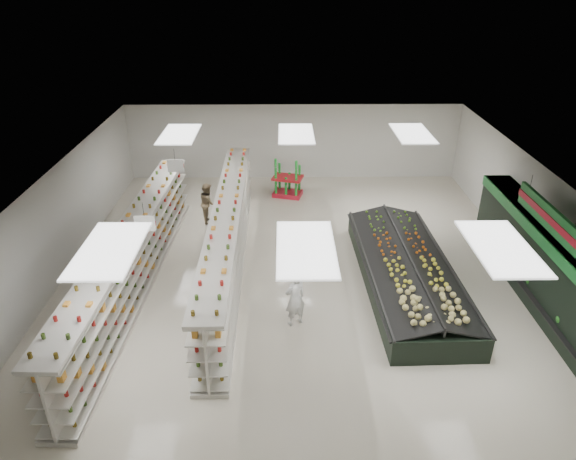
{
  "coord_description": "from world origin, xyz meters",
  "views": [
    {
      "loc": [
        -0.46,
        -13.11,
        8.3
      ],
      "look_at": [
        -0.31,
        0.68,
        1.16
      ],
      "focal_mm": 32.0,
      "sensor_mm": 36.0,
      "label": 1
    }
  ],
  "objects_px": {
    "soda_endcap": "(288,179)",
    "gondola_left": "(134,261)",
    "shopper_background": "(208,203)",
    "gondola_center": "(229,239)",
    "produce_island": "(406,270)",
    "shopper_main": "(295,299)"
  },
  "relations": [
    {
      "from": "gondola_left",
      "to": "shopper_background",
      "type": "bearing_deg",
      "value": 72.4
    },
    {
      "from": "gondola_left",
      "to": "produce_island",
      "type": "bearing_deg",
      "value": 2.68
    },
    {
      "from": "gondola_center",
      "to": "shopper_background",
      "type": "height_order",
      "value": "gondola_center"
    },
    {
      "from": "shopper_background",
      "to": "shopper_main",
      "type": "bearing_deg",
      "value": -165.95
    },
    {
      "from": "shopper_main",
      "to": "shopper_background",
      "type": "relative_size",
      "value": 1.07
    },
    {
      "from": "produce_island",
      "to": "shopper_background",
      "type": "relative_size",
      "value": 4.72
    },
    {
      "from": "shopper_main",
      "to": "gondola_center",
      "type": "bearing_deg",
      "value": -86.87
    },
    {
      "from": "soda_endcap",
      "to": "gondola_left",
      "type": "bearing_deg",
      "value": -123.74
    },
    {
      "from": "gondola_left",
      "to": "gondola_center",
      "type": "height_order",
      "value": "gondola_center"
    },
    {
      "from": "soda_endcap",
      "to": "shopper_main",
      "type": "xyz_separation_m",
      "value": [
        0.1,
        -8.32,
        0.07
      ]
    },
    {
      "from": "produce_island",
      "to": "shopper_background",
      "type": "xyz_separation_m",
      "value": [
        -6.24,
        4.22,
        0.27
      ]
    },
    {
      "from": "shopper_main",
      "to": "shopper_background",
      "type": "xyz_separation_m",
      "value": [
        -2.98,
        6.05,
        -0.05
      ]
    },
    {
      "from": "gondola_center",
      "to": "shopper_background",
      "type": "relative_size",
      "value": 7.65
    },
    {
      "from": "shopper_background",
      "to": "soda_endcap",
      "type": "bearing_deg",
      "value": -63.89
    },
    {
      "from": "soda_endcap",
      "to": "shopper_background",
      "type": "height_order",
      "value": "soda_endcap"
    },
    {
      "from": "shopper_main",
      "to": "shopper_background",
      "type": "bearing_deg",
      "value": -93.72
    },
    {
      "from": "gondola_left",
      "to": "produce_island",
      "type": "distance_m",
      "value": 7.79
    },
    {
      "from": "produce_island",
      "to": "shopper_main",
      "type": "bearing_deg",
      "value": -150.8
    },
    {
      "from": "produce_island",
      "to": "shopper_main",
      "type": "xyz_separation_m",
      "value": [
        -3.26,
        -1.82,
        0.32
      ]
    },
    {
      "from": "produce_island",
      "to": "shopper_main",
      "type": "distance_m",
      "value": 3.75
    },
    {
      "from": "gondola_center",
      "to": "shopper_background",
      "type": "bearing_deg",
      "value": 107.99
    },
    {
      "from": "soda_endcap",
      "to": "shopper_background",
      "type": "xyz_separation_m",
      "value": [
        -2.88,
        -2.27,
        0.02
      ]
    }
  ]
}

